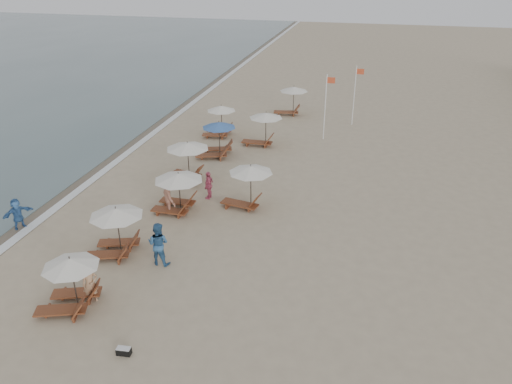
% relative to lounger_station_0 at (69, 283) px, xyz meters
% --- Properties ---
extents(ground, '(160.00, 160.00, 0.00)m').
position_rel_lounger_station_0_xyz_m(ground, '(5.93, 3.87, -1.07)').
color(ground, tan).
rests_on(ground, ground).
extents(wet_sand_band, '(3.20, 140.00, 0.01)m').
position_rel_lounger_station_0_xyz_m(wet_sand_band, '(-6.57, 13.87, -1.07)').
color(wet_sand_band, '#6B5E4C').
rests_on(wet_sand_band, ground).
extents(foam_line, '(0.50, 140.00, 0.02)m').
position_rel_lounger_station_0_xyz_m(foam_line, '(-5.27, 13.87, -1.06)').
color(foam_line, white).
rests_on(foam_line, ground).
extents(lounger_station_0, '(2.40, 2.25, 2.16)m').
position_rel_lounger_station_0_xyz_m(lounger_station_0, '(0.00, 0.00, 0.00)').
color(lounger_station_0, brown).
rests_on(lounger_station_0, ground).
extents(lounger_station_1, '(2.53, 2.28, 2.24)m').
position_rel_lounger_station_0_xyz_m(lounger_station_1, '(-0.15, 3.68, 0.12)').
color(lounger_station_1, brown).
rests_on(lounger_station_1, ground).
extents(lounger_station_2, '(2.58, 2.44, 2.07)m').
position_rel_lounger_station_0_xyz_m(lounger_station_2, '(0.87, 8.04, 0.08)').
color(lounger_station_2, brown).
rests_on(lounger_station_2, ground).
extents(lounger_station_3, '(2.54, 2.40, 2.33)m').
position_rel_lounger_station_0_xyz_m(lounger_station_3, '(0.04, 11.55, 0.25)').
color(lounger_station_3, brown).
rests_on(lounger_station_3, ground).
extents(lounger_station_4, '(2.58, 2.41, 2.27)m').
position_rel_lounger_station_0_xyz_m(lounger_station_4, '(0.49, 15.64, 0.00)').
color(lounger_station_4, brown).
rests_on(lounger_station_4, ground).
extents(lounger_station_5, '(2.37, 2.02, 2.21)m').
position_rel_lounger_station_0_xyz_m(lounger_station_5, '(-0.48, 19.36, 0.03)').
color(lounger_station_5, brown).
rests_on(lounger_station_5, ground).
extents(inland_station_0, '(2.69, 2.24, 2.22)m').
position_rel_lounger_station_0_xyz_m(inland_station_0, '(4.16, 9.25, 0.32)').
color(inland_station_0, brown).
rests_on(inland_station_0, ground).
extents(inland_station_1, '(2.73, 2.24, 2.22)m').
position_rel_lounger_station_0_xyz_m(inland_station_1, '(2.88, 18.24, 0.27)').
color(inland_station_1, brown).
rests_on(inland_station_1, ground).
extents(inland_station_2, '(2.71, 2.24, 2.22)m').
position_rel_lounger_station_0_xyz_m(inland_station_2, '(3.50, 25.60, 0.30)').
color(inland_station_2, brown).
rests_on(inland_station_2, ground).
extents(beachgoer_near, '(0.68, 0.64, 1.55)m').
position_rel_lounger_station_0_xyz_m(beachgoer_near, '(0.50, 0.52, -0.29)').
color(beachgoer_near, tan).
rests_on(beachgoer_near, ground).
extents(beachgoer_mid_a, '(0.97, 0.78, 1.91)m').
position_rel_lounger_station_0_xyz_m(beachgoer_mid_a, '(1.94, 3.44, -0.12)').
color(beachgoer_mid_a, '#2D5A88').
rests_on(beachgoer_mid_a, ground).
extents(beachgoer_mid_b, '(1.34, 1.36, 1.88)m').
position_rel_lounger_station_0_xyz_m(beachgoer_mid_b, '(0.65, 7.70, -0.13)').
color(beachgoer_mid_b, '#945E4B').
rests_on(beachgoer_mid_b, ground).
extents(beachgoer_far_a, '(0.46, 0.93, 1.54)m').
position_rel_lounger_station_0_xyz_m(beachgoer_far_a, '(2.00, 9.75, -0.30)').
color(beachgoer_far_a, '#BA4A66').
rests_on(beachgoer_far_a, ground).
extents(waterline_walker, '(1.12, 1.43, 1.52)m').
position_rel_lounger_station_0_xyz_m(waterline_walker, '(-5.71, 4.64, -0.31)').
color(waterline_walker, '#33619B').
rests_on(waterline_walker, ground).
extents(duffel_bag, '(0.49, 0.28, 0.26)m').
position_rel_lounger_station_0_xyz_m(duffel_bag, '(2.94, -1.74, -0.94)').
color(duffel_bag, black).
rests_on(duffel_bag, ground).
extents(flag_pole_near, '(0.59, 0.08, 4.53)m').
position_rel_lounger_station_0_xyz_m(flag_pole_near, '(6.80, 20.47, 1.44)').
color(flag_pole_near, silver).
rests_on(flag_pole_near, ground).
extents(flag_pole_far, '(0.59, 0.08, 4.41)m').
position_rel_lounger_station_0_xyz_m(flag_pole_far, '(8.52, 24.15, 1.38)').
color(flag_pole_far, silver).
rests_on(flag_pole_far, ground).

